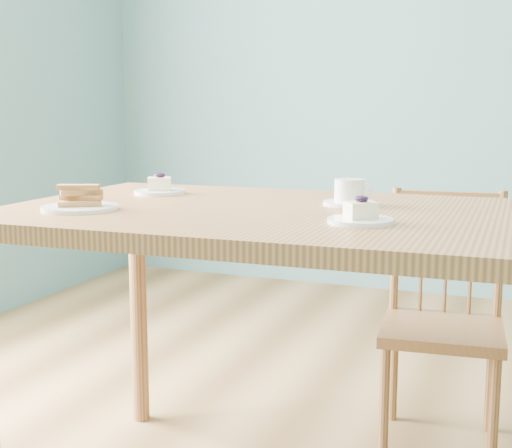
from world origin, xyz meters
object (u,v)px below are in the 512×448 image
at_px(dining_table, 306,243).
at_px(cheesecake_plate_near, 361,216).
at_px(cheesecake_plate_far, 160,188).
at_px(dining_chair, 443,317).
at_px(biscotti_plate, 80,203).
at_px(coffee_cup, 350,194).

distance_m(dining_table, cheesecake_plate_near, 0.25).
bearing_deg(cheesecake_plate_near, cheesecake_plate_far, 155.16).
bearing_deg(cheesecake_plate_far, dining_chair, 27.89).
xyz_separation_m(cheesecake_plate_far, biscotti_plate, (-0.02, -0.38, 0.00)).
relative_size(dining_table, cheesecake_plate_far, 10.28).
bearing_deg(coffee_cup, cheesecake_plate_near, -68.13).
bearing_deg(dining_table, biscotti_plate, -160.51).
bearing_deg(coffee_cup, dining_table, -116.07).
relative_size(cheesecake_plate_near, coffee_cup, 1.07).
bearing_deg(biscotti_plate, dining_chair, 44.38).
bearing_deg(dining_chair, biscotti_plate, -141.30).
bearing_deg(cheesecake_plate_near, dining_chair, 82.13).
distance_m(dining_table, dining_chair, 0.74).
xyz_separation_m(cheesecake_plate_near, coffee_cup, (-0.10, 0.29, 0.01)).
bearing_deg(biscotti_plate, dining_table, 20.71).
bearing_deg(cheesecake_plate_near, biscotti_plate, -175.61).
bearing_deg(biscotti_plate, coffee_cup, 29.12).
distance_m(dining_table, coffee_cup, 0.19).
relative_size(dining_chair, cheesecake_plate_far, 5.39).
height_order(dining_chair, cheesecake_plate_far, cheesecake_plate_far).
relative_size(cheesecake_plate_far, coffee_cup, 1.10).
relative_size(cheesecake_plate_near, cheesecake_plate_far, 0.97).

